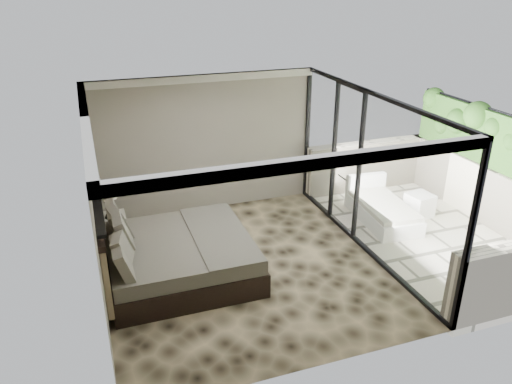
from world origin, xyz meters
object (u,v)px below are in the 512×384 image
object	(u,v)px
table_lamp	(108,197)
lounger	(381,210)
bed	(173,255)
nightstand	(112,229)
ottoman	(419,205)

from	to	relation	value
table_lamp	lounger	xyz separation A→B (m)	(5.16, -0.79, -0.70)
table_lamp	lounger	bearing A→B (deg)	-8.66
bed	nightstand	world-z (taller)	bed
nightstand	bed	bearing A→B (deg)	-39.87
nightstand	ottoman	size ratio (longest dim) A/B	1.11
table_lamp	lounger	world-z (taller)	table_lamp
table_lamp	ottoman	distance (m)	6.09
nightstand	table_lamp	xyz separation A→B (m)	(-0.01, -0.05, 0.66)
ottoman	nightstand	bearing A→B (deg)	171.13
ottoman	lounger	size ratio (longest dim) A/B	0.26
nightstand	lounger	size ratio (longest dim) A/B	0.28
lounger	nightstand	bearing A→B (deg)	175.59
ottoman	lounger	distance (m)	0.83
lounger	table_lamp	bearing A→B (deg)	176.13
bed	lounger	size ratio (longest dim) A/B	1.30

